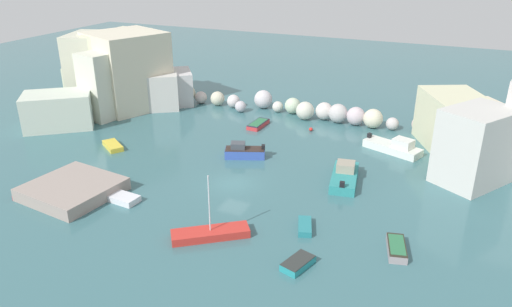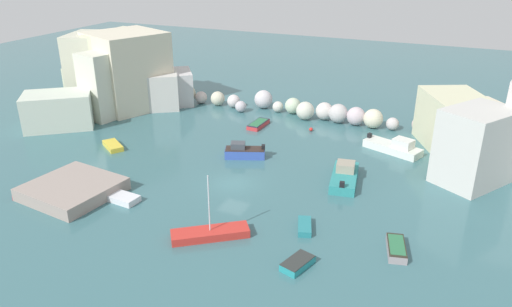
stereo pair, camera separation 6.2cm
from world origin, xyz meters
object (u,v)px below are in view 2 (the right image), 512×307
(stone_dock, at_px, (73,189))
(moored_boat_1, at_px, (210,233))
(moored_boat_7, at_px, (258,124))
(moored_boat_9, at_px, (113,146))
(channel_buoy, at_px, (311,129))
(moored_boat_2, at_px, (345,176))
(moored_boat_3, at_px, (305,226))
(moored_boat_8, at_px, (396,248))
(moored_boat_5, at_px, (298,263))
(moored_boat_0, at_px, (394,147))
(moored_boat_10, at_px, (244,152))
(moored_boat_6, at_px, (36,190))
(moored_boat_4, at_px, (121,198))

(stone_dock, bearing_deg, moored_boat_1, -4.25)
(moored_boat_7, relative_size, moored_boat_9, 1.08)
(channel_buoy, xyz_separation_m, moored_boat_2, (7.06, -11.69, 0.36))
(moored_boat_1, bearing_deg, moored_boat_3, -3.91)
(moored_boat_8, bearing_deg, stone_dock, -98.19)
(moored_boat_5, bearing_deg, moored_boat_1, 100.64)
(channel_buoy, relative_size, moored_boat_1, 0.08)
(moored_boat_0, height_order, moored_boat_10, moored_boat_0)
(moored_boat_6, bearing_deg, moored_boat_3, -83.52)
(stone_dock, bearing_deg, moored_boat_5, -4.99)
(moored_boat_8, xyz_separation_m, moored_boat_10, (-17.41, 11.10, 0.28))
(moored_boat_9, bearing_deg, moored_boat_8, 20.45)
(moored_boat_7, bearing_deg, moored_boat_2, 53.54)
(moored_boat_1, relative_size, moored_boat_4, 1.69)
(moored_boat_2, distance_m, moored_boat_9, 25.45)
(stone_dock, relative_size, moored_boat_2, 1.17)
(stone_dock, bearing_deg, moored_boat_9, 110.81)
(moored_boat_5, relative_size, moored_boat_7, 0.74)
(moored_boat_1, bearing_deg, moored_boat_4, 132.38)
(moored_boat_6, bearing_deg, moored_boat_0, -53.85)
(moored_boat_0, xyz_separation_m, moored_boat_5, (-2.75, -23.46, -0.31))
(moored_boat_8, bearing_deg, moored_boat_9, -117.06)
(moored_boat_4, relative_size, moored_boat_5, 1.22)
(moored_boat_6, height_order, moored_boat_7, moored_boat_7)
(moored_boat_2, bearing_deg, channel_buoy, 21.86)
(moored_boat_6, bearing_deg, moored_boat_8, -86.03)
(moored_boat_3, distance_m, moored_boat_8, 7.07)
(moored_boat_3, bearing_deg, moored_boat_0, 149.34)
(moored_boat_1, xyz_separation_m, moored_boat_4, (-9.93, 1.95, -0.06))
(moored_boat_1, height_order, moored_boat_2, moored_boat_1)
(moored_boat_0, xyz_separation_m, moored_boat_3, (-3.86, -18.64, -0.35))
(moored_boat_4, xyz_separation_m, moored_boat_8, (23.22, 1.79, 0.07))
(moored_boat_0, distance_m, moored_boat_10, 16.20)
(moored_boat_1, bearing_deg, moored_boat_7, 68.64)
(moored_boat_0, bearing_deg, moored_boat_1, -92.92)
(moored_boat_5, distance_m, moored_boat_6, 25.22)
(moored_boat_4, bearing_deg, moored_boat_8, -170.57)
(moored_boat_6, distance_m, moored_boat_8, 31.37)
(moored_boat_0, distance_m, moored_boat_5, 23.62)
(moored_boat_4, height_order, moored_boat_7, moored_boat_7)
(channel_buoy, xyz_separation_m, moored_boat_9, (-18.29, -13.87, 0.04))
(moored_boat_10, bearing_deg, moored_boat_9, -7.84)
(moored_boat_0, xyz_separation_m, moored_boat_10, (-14.20, -7.79, 0.03))
(moored_boat_6, bearing_deg, stone_dock, -76.15)
(moored_boat_0, relative_size, moored_boat_9, 1.88)
(moored_boat_1, height_order, moored_boat_5, moored_boat_1)
(channel_buoy, relative_size, moored_boat_5, 0.16)
(moored_boat_10, bearing_deg, moored_boat_4, 43.89)
(moored_boat_5, bearing_deg, channel_buoy, 33.04)
(moored_boat_6, bearing_deg, moored_boat_9, -0.09)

